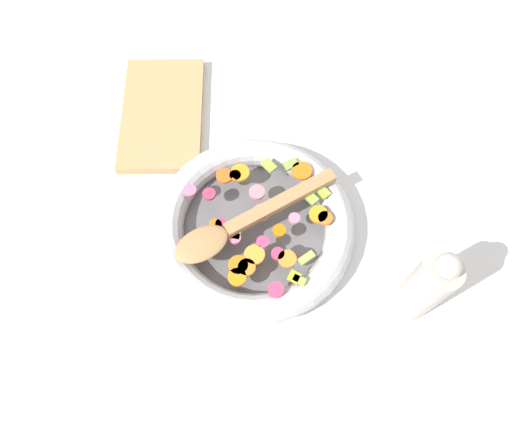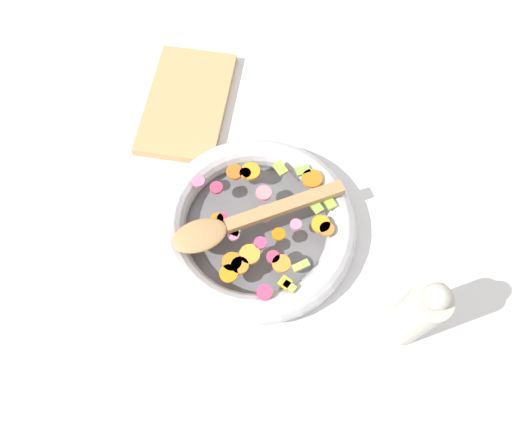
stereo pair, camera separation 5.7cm
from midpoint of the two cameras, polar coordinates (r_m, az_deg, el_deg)
ground_plane at (r=0.86m, az=-1.89°, el=-1.51°), size 4.00×4.00×0.00m
skillet at (r=0.84m, az=-1.93°, el=-0.93°), size 0.34×0.34×0.05m
chopped_vegetables at (r=0.81m, az=-1.31°, el=-0.42°), size 0.25×0.26×0.01m
wooden_spoon at (r=0.80m, az=-3.67°, el=-0.65°), size 0.18×0.28×0.01m
pepper_mill at (r=0.77m, az=17.17°, el=-7.48°), size 0.06×0.06×0.20m
cutting_board at (r=1.00m, az=-12.14°, el=11.59°), size 0.25×0.15×0.02m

